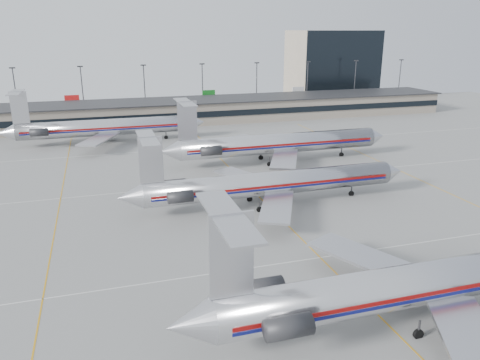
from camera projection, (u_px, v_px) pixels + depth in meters
name	position (u px, v px, depth m)	size (l,w,h in m)	color
ground	(367.00, 304.00, 45.07)	(260.00, 260.00, 0.00)	gray
apron_markings	(320.00, 258.00, 54.17)	(160.00, 0.15, 0.02)	silver
terminal	(183.00, 111.00, 133.32)	(162.00, 17.00, 6.25)	gray
light_mast_row	(174.00, 86.00, 144.43)	(163.60, 0.40, 15.28)	#38383D
distant_building	(331.00, 65.00, 175.00)	(30.00, 20.00, 25.00)	tan
jet_foreground	(425.00, 282.00, 41.78)	(47.94, 28.23, 12.55)	silver
jet_second_row	(267.00, 184.00, 69.43)	(44.86, 26.42, 11.74)	silver
jet_third_row	(276.00, 143.00, 92.39)	(47.42, 29.17, 12.97)	silver
jet_back_row	(103.00, 127.00, 108.10)	(46.34, 28.51, 12.67)	silver
ramp_worker_near	(471.00, 331.00, 39.36)	(0.71, 0.46, 1.94)	#8DE415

